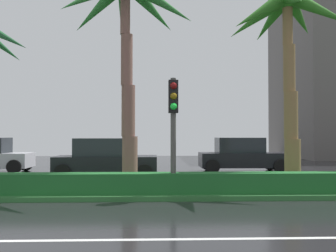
# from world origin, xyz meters

# --- Properties ---
(ground_plane) EXTENTS (90.00, 42.00, 0.10)m
(ground_plane) POSITION_xyz_m (0.00, 9.00, -0.05)
(ground_plane) COLOR black
(median_strip) EXTENTS (85.50, 4.00, 0.15)m
(median_strip) POSITION_xyz_m (0.00, 8.00, 0.07)
(median_strip) COLOR #2D6B33
(median_strip) RESTS_ON ground_plane
(median_hedge) EXTENTS (76.50, 0.70, 0.60)m
(median_hedge) POSITION_xyz_m (0.00, 6.60, 0.45)
(median_hedge) COLOR #1E6028
(median_hedge) RESTS_ON median_strip
(palm_tree_centre) EXTENTS (4.50, 4.85, 7.23)m
(palm_tree_centre) POSITION_xyz_m (2.73, 7.86, 5.84)
(palm_tree_centre) COLOR brown
(palm_tree_centre) RESTS_ON median_strip
(palm_tree_centre_right) EXTENTS (4.39, 4.52, 6.88)m
(palm_tree_centre_right) POSITION_xyz_m (8.16, 8.09, 5.54)
(palm_tree_centre_right) COLOR brown
(palm_tree_centre_right) RESTS_ON median_strip
(traffic_signal_median_right) EXTENTS (0.28, 0.43, 3.39)m
(traffic_signal_median_right) POSITION_xyz_m (4.18, 6.50, 2.49)
(traffic_signal_median_right) COLOR #4C4C47
(traffic_signal_median_right) RESTS_ON median_strip
(car_in_traffic_third) EXTENTS (4.30, 2.02, 1.72)m
(car_in_traffic_third) POSITION_xyz_m (1.54, 11.97, 0.83)
(car_in_traffic_third) COLOR black
(car_in_traffic_third) RESTS_ON ground_plane
(car_in_traffic_fourth) EXTENTS (4.30, 2.02, 1.72)m
(car_in_traffic_fourth) POSITION_xyz_m (8.05, 14.87, 0.83)
(car_in_traffic_fourth) COLOR black
(car_in_traffic_fourth) RESTS_ON ground_plane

